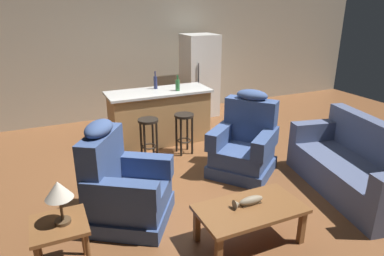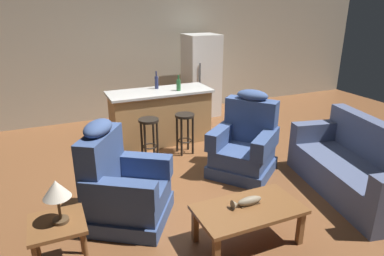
# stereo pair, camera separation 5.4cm
# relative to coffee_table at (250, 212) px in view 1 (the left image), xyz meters

# --- Properties ---
(ground_plane) EXTENTS (12.00, 12.00, 0.00)m
(ground_plane) POSITION_rel_coffee_table_xyz_m (0.08, 1.66, -0.36)
(ground_plane) COLOR brown
(back_wall) EXTENTS (12.00, 0.05, 2.60)m
(back_wall) POSITION_rel_coffee_table_xyz_m (0.08, 4.79, 0.94)
(back_wall) COLOR #A89E89
(back_wall) RESTS_ON ground_plane
(coffee_table) EXTENTS (1.10, 0.60, 0.42)m
(coffee_table) POSITION_rel_coffee_table_xyz_m (0.00, 0.00, 0.00)
(coffee_table) COLOR brown
(coffee_table) RESTS_ON ground_plane
(fish_figurine) EXTENTS (0.34, 0.10, 0.10)m
(fish_figurine) POSITION_rel_coffee_table_xyz_m (0.00, 0.04, 0.10)
(fish_figurine) COLOR #4C3823
(fish_figurine) RESTS_ON coffee_table
(couch) EXTENTS (1.20, 2.03, 0.94)m
(couch) POSITION_rel_coffee_table_xyz_m (1.86, 0.30, -0.02)
(couch) COLOR #4C5675
(couch) RESTS_ON ground_plane
(recliner_near_lamp) EXTENTS (1.16, 1.16, 1.20)m
(recliner_near_lamp) POSITION_rel_coffee_table_xyz_m (-1.09, 0.92, 0.06)
(recliner_near_lamp) COLOR #384C7A
(recliner_near_lamp) RESTS_ON ground_plane
(recliner_near_island) EXTENTS (1.18, 1.18, 1.20)m
(recliner_near_island) POSITION_rel_coffee_table_xyz_m (0.84, 1.42, 0.06)
(recliner_near_island) COLOR #384C7A
(recliner_near_island) RESTS_ON ground_plane
(end_table) EXTENTS (0.48, 0.48, 0.56)m
(end_table) POSITION_rel_coffee_table_xyz_m (-1.80, 0.30, 0.10)
(end_table) COLOR brown
(end_table) RESTS_ON ground_plane
(table_lamp) EXTENTS (0.24, 0.24, 0.41)m
(table_lamp) POSITION_rel_coffee_table_xyz_m (-1.77, 0.30, 0.50)
(table_lamp) COLOR #4C3823
(table_lamp) RESTS_ON end_table
(kitchen_island) EXTENTS (1.80, 0.70, 0.95)m
(kitchen_island) POSITION_rel_coffee_table_xyz_m (0.08, 3.01, 0.11)
(kitchen_island) COLOR #AD7F4C
(kitchen_island) RESTS_ON ground_plane
(bar_stool_left) EXTENTS (0.32, 0.32, 0.68)m
(bar_stool_left) POSITION_rel_coffee_table_xyz_m (-0.33, 2.38, 0.11)
(bar_stool_left) COLOR black
(bar_stool_left) RESTS_ON ground_plane
(bar_stool_right) EXTENTS (0.32, 0.32, 0.68)m
(bar_stool_right) POSITION_rel_coffee_table_xyz_m (0.28, 2.38, 0.11)
(bar_stool_right) COLOR black
(bar_stool_right) RESTS_ON ground_plane
(refrigerator) EXTENTS (0.70, 0.69, 1.76)m
(refrigerator) POSITION_rel_coffee_table_xyz_m (1.44, 4.21, 0.52)
(refrigerator) COLOR white
(refrigerator) RESTS_ON ground_plane
(bottle_tall_green) EXTENTS (0.06, 0.06, 0.31)m
(bottle_tall_green) POSITION_rel_coffee_table_xyz_m (0.08, 3.18, 0.70)
(bottle_tall_green) COLOR #23284C
(bottle_tall_green) RESTS_ON kitchen_island
(bottle_short_amber) EXTENTS (0.08, 0.08, 0.27)m
(bottle_short_amber) POSITION_rel_coffee_table_xyz_m (0.38, 2.89, 0.69)
(bottle_short_amber) COLOR #2D6B38
(bottle_short_amber) RESTS_ON kitchen_island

